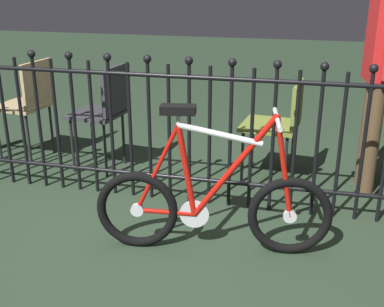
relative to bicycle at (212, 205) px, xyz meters
name	(u,v)px	position (x,y,z in m)	size (l,w,h in m)	color
ground_plane	(159,242)	(-0.34, 0.00, -0.31)	(20.00, 20.00, 0.00)	#253524
iron_fence	(175,127)	(-0.40, 0.62, 0.26)	(4.71, 0.07, 1.12)	black
bicycle	(212,205)	(0.00, 0.00, 0.00)	(1.42, 0.40, 0.92)	black
chair_charcoal	(104,107)	(-1.14, 1.07, 0.24)	(0.44, 0.44, 0.90)	black
chair_tan	(29,99)	(-1.90, 1.17, 0.24)	(0.46, 0.46, 0.89)	black
chair_olive	(280,120)	(0.30, 1.20, 0.20)	(0.48, 0.48, 0.81)	black
person_visitor	(381,57)	(0.99, 1.18, 0.73)	(0.23, 0.47, 1.71)	#4C3823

